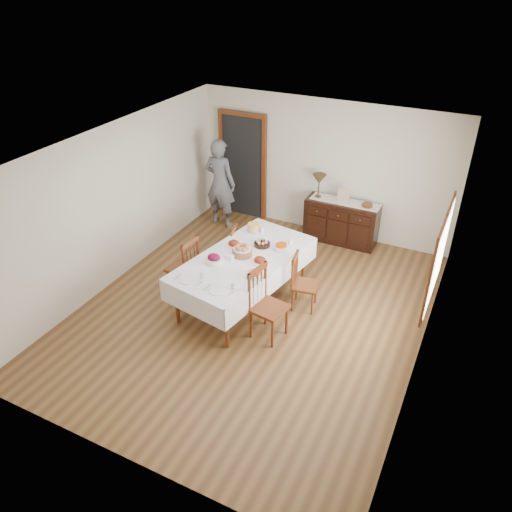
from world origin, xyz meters
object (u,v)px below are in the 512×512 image
at_px(chair_right_far, 302,282).
at_px(person, 220,180).
at_px(chair_left_near, 185,266).
at_px(chair_left_far, 228,249).
at_px(chair_right_near, 266,303).
at_px(sideboard, 341,222).
at_px(table_lamp, 319,180).
at_px(dining_table, 244,263).

height_order(chair_right_far, person, person).
distance_m(chair_left_near, person, 2.51).
bearing_deg(chair_right_far, chair_left_far, 66.41).
bearing_deg(chair_right_near, sideboard, 7.31).
bearing_deg(table_lamp, sideboard, -0.17).
bearing_deg(sideboard, chair_right_near, -92.00).
distance_m(dining_table, chair_left_near, 0.99).
relative_size(chair_left_far, sideboard, 0.66).
xyz_separation_m(chair_left_far, sideboard, (1.40, 1.90, -0.04)).
distance_m(chair_right_near, sideboard, 3.13).
xyz_separation_m(chair_left_far, person, (-1.00, 1.51, 0.50)).
bearing_deg(sideboard, chair_left_near, -121.78).
height_order(chair_left_near, table_lamp, table_lamp).
bearing_deg(dining_table, person, 137.32).
distance_m(chair_right_far, sideboard, 2.28).
bearing_deg(person, chair_left_far, 126.00).
distance_m(chair_left_far, sideboard, 2.37).
height_order(chair_right_near, person, person).
xyz_separation_m(sideboard, table_lamp, (-0.50, 0.00, 0.77)).
distance_m(chair_left_far, table_lamp, 2.23).
bearing_deg(table_lamp, person, -168.43).
bearing_deg(chair_left_far, chair_right_near, 35.49).
relative_size(chair_right_far, sideboard, 0.67).
height_order(dining_table, table_lamp, table_lamp).
relative_size(dining_table, chair_right_near, 2.33).
xyz_separation_m(chair_left_far, chair_right_near, (1.30, -1.22, 0.10)).
relative_size(person, table_lamp, 4.17).
height_order(chair_right_near, sideboard, chair_right_near).
relative_size(dining_table, chair_left_near, 2.49).
bearing_deg(sideboard, table_lamp, 179.83).
height_order(chair_left_far, sideboard, chair_left_far).
bearing_deg(chair_right_near, chair_left_near, 86.50).
xyz_separation_m(chair_right_near, table_lamp, (-0.39, 3.13, 0.63)).
distance_m(sideboard, person, 2.49).
bearing_deg(dining_table, chair_right_near, -31.30).
xyz_separation_m(chair_left_near, chair_right_far, (1.82, 0.48, -0.05)).
bearing_deg(chair_left_near, chair_right_far, 109.94).
xyz_separation_m(chair_left_near, sideboard, (1.71, 2.76, -0.11)).
relative_size(sideboard, person, 0.72).
bearing_deg(chair_right_far, chair_left_near, 95.24).
xyz_separation_m(dining_table, chair_right_far, (0.87, 0.27, -0.26)).
bearing_deg(chair_right_near, person, 49.27).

